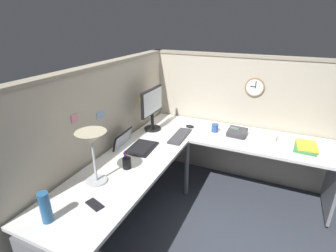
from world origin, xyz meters
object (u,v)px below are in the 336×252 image
book_stack (306,147)px  desk_lamp_dome (92,142)px  office_phone (238,133)px  keyboard (180,136)px  laptop (134,145)px  cell_phone (95,205)px  computer_mouse (190,126)px  pen_cup (127,163)px  tissue_box (271,136)px  wall_clock (255,87)px  thermos_flask (45,207)px  monitor (152,106)px  coffee_mug (215,128)px

book_stack → desk_lamp_dome: bearing=130.3°
office_phone → keyboard: bearing=117.0°
laptop → keyboard: size_ratio=0.93×
cell_phone → office_phone: 1.76m
book_stack → office_phone: bearing=87.2°
computer_mouse → book_stack: book_stack is taller
pen_cup → tissue_box: (1.14, -1.12, -0.01)m
laptop → office_phone: bearing=-52.2°
laptop → tissue_box: size_ratio=3.34×
computer_mouse → tissue_box: 0.92m
pen_cup → cell_phone: 0.52m
keyboard → book_stack: bearing=-80.0°
office_phone → wall_clock: (0.34, -0.09, 0.46)m
thermos_flask → laptop: bearing=1.9°
pen_cup → tissue_box: 1.60m
monitor → wall_clock: bearing=-61.5°
desk_lamp_dome → thermos_flask: size_ratio=2.02×
monitor → tissue_box: 1.36m
laptop → office_phone: size_ratio=1.83×
pen_cup → cell_phone: bearing=-173.7°
book_stack → cell_phone: bearing=138.2°
desk_lamp_dome → book_stack: desk_lamp_dome is taller
computer_mouse → pen_cup: (-1.10, 0.20, 0.04)m
cell_phone → computer_mouse: bearing=12.7°
pen_cup → office_phone: pen_cup is taller
computer_mouse → tissue_box: (0.05, -0.92, 0.03)m
laptop → computer_mouse: laptop is taller
monitor → laptop: (-0.49, -0.03, -0.27)m
keyboard → pen_cup: 0.82m
laptop → wall_clock: bearing=-43.8°
monitor → thermos_flask: 1.64m
monitor → coffee_mug: (0.24, -0.70, -0.25)m
coffee_mug → desk_lamp_dome: bearing=155.8°
desk_lamp_dome → pen_cup: size_ratio=2.47×
monitor → desk_lamp_dome: monitor is taller
book_stack → pen_cup: bearing=125.9°
laptop → thermos_flask: (-1.14, -0.04, 0.09)m
office_phone → monitor: bearing=103.5°
desk_lamp_dome → book_stack: size_ratio=1.49×
book_stack → tissue_box: 0.36m
desk_lamp_dome → cell_phone: 0.46m
monitor → thermos_flask: size_ratio=2.27×
office_phone → coffee_mug: size_ratio=2.28×
computer_mouse → coffee_mug: bearing=-88.7°
laptop → office_phone: laptop is taller
coffee_mug → computer_mouse: bearing=91.3°
keyboard → laptop: bearing=139.2°
monitor → desk_lamp_dome: bearing=-176.2°
office_phone → book_stack: 0.70m
coffee_mug → tissue_box: coffee_mug is taller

